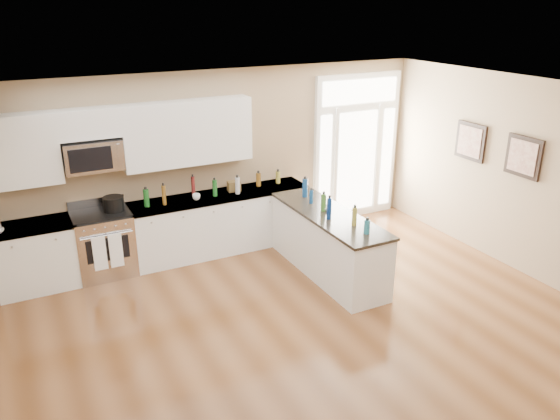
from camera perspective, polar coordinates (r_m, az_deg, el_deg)
name	(u,v)px	position (r m, az deg, el deg)	size (l,w,h in m)	color
ground	(363,378)	(6.14, 8.65, -16.93)	(8.00, 8.00, 0.00)	#5A3419
room_shell	(373,230)	(5.27, 9.66, -2.11)	(8.00, 8.00, 8.00)	#977F5F
back_cabinet_left	(37,258)	(8.24, -24.08, -4.64)	(1.10, 0.66, 0.94)	silver
back_cabinet_right	(221,224)	(8.70, -6.15, -1.47)	(2.85, 0.66, 0.94)	silver
peninsula_cabinet	(327,245)	(7.95, 4.98, -3.70)	(0.69, 2.32, 0.94)	silver
upper_cabinet_left	(17,151)	(7.90, -25.82, 5.56)	(1.04, 0.33, 0.95)	silver
upper_cabinet_right	(188,133)	(8.25, -9.63, 7.96)	(1.94, 0.33, 0.95)	silver
upper_cabinet_short	(88,123)	(7.91, -19.40, 8.54)	(0.82, 0.33, 0.40)	silver
microwave	(93,155)	(7.97, -18.98, 5.41)	(0.78, 0.41, 0.42)	silver
entry_door	(356,148)	(9.86, 7.96, 6.47)	(1.70, 0.10, 2.60)	white
wall_art_near	(470,141)	(9.06, 19.28, 6.78)	(0.05, 0.58, 0.58)	black
wall_art_far	(523,157)	(8.43, 24.09, 5.10)	(0.05, 0.58, 0.58)	black
kitchen_range	(104,243)	(8.28, -17.91, -3.33)	(0.80, 0.71, 1.08)	silver
stockpot	(113,203)	(8.10, -17.01, 0.68)	(0.29, 0.29, 0.22)	black
cardboard_box	(234,186)	(8.63, -4.84, 2.51)	(0.19, 0.14, 0.16)	brown
bowl_peninsula	(326,208)	(7.86, 4.82, 0.21)	(0.16, 0.16, 0.05)	white
cup_counter	(196,197)	(8.32, -8.74, 1.37)	(0.12, 0.12, 0.09)	white
counter_bottles	(264,195)	(8.07, -1.70, 1.61)	(2.36, 2.46, 0.32)	#19591E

